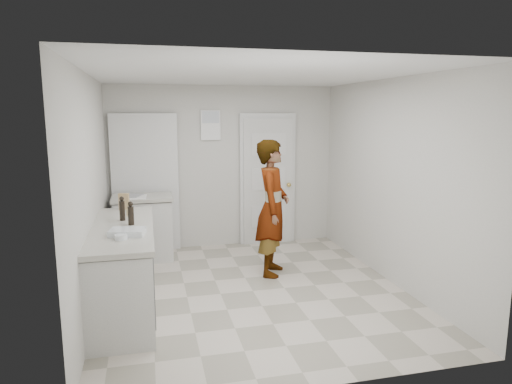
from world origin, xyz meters
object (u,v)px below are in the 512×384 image
object	(u,v)px
person	(272,208)
oil_cruet_b	(122,209)
baking_dish	(127,232)
egg_bowl	(121,237)
cake_mix_box	(124,202)
oil_cruet_a	(131,214)
spice_jar	(128,213)

from	to	relation	value
person	oil_cruet_b	xyz separation A→B (m)	(-1.83, -0.47, 0.18)
baking_dish	egg_bowl	world-z (taller)	baking_dish
cake_mix_box	oil_cruet_a	size ratio (longest dim) A/B	0.79
cake_mix_box	spice_jar	world-z (taller)	cake_mix_box
cake_mix_box	oil_cruet_b	size ratio (longest dim) A/B	0.74
baking_dish	cake_mix_box	bearing A→B (deg)	93.67
baking_dish	egg_bowl	xyz separation A→B (m)	(-0.05, -0.15, -0.00)
person	baking_dish	distance (m)	2.08
baking_dish	egg_bowl	bearing A→B (deg)	-108.08
person	cake_mix_box	size ratio (longest dim) A/B	8.83
oil_cruet_b	spice_jar	bearing A→B (deg)	74.85
person	spice_jar	bearing A→B (deg)	120.65
cake_mix_box	egg_bowl	bearing A→B (deg)	-75.09
baking_dish	spice_jar	bearing A→B (deg)	91.04
person	oil_cruet_b	size ratio (longest dim) A/B	6.54
person	egg_bowl	xyz separation A→B (m)	(-1.81, -1.26, 0.07)
person	baking_dish	xyz separation A→B (m)	(-1.76, -1.10, 0.07)
spice_jar	baking_dish	size ratio (longest dim) A/B	0.20
cake_mix_box	baking_dish	world-z (taller)	cake_mix_box
oil_cruet_a	baking_dish	world-z (taller)	oil_cruet_a
cake_mix_box	baking_dish	size ratio (longest dim) A/B	0.55
oil_cruet_a	cake_mix_box	bearing A→B (deg)	97.38
person	oil_cruet_a	size ratio (longest dim) A/B	7.01
cake_mix_box	oil_cruet_b	world-z (taller)	oil_cruet_b
person	spice_jar	size ratio (longest dim) A/B	23.66
oil_cruet_a	baking_dish	xyz separation A→B (m)	(-0.03, -0.41, -0.09)
person	spice_jar	distance (m)	1.80
cake_mix_box	egg_bowl	distance (m)	1.38
spice_jar	oil_cruet_b	world-z (taller)	oil_cruet_b
oil_cruet_a	egg_bowl	distance (m)	0.57
person	egg_bowl	size ratio (longest dim) A/B	14.75
cake_mix_box	oil_cruet_a	distance (m)	0.82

